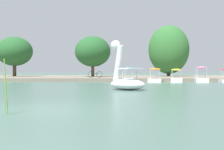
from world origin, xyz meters
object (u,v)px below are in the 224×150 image
Objects in this scene: swan_boat at (126,78)px; tree_sapling_by_fence at (14,51)px; pedal_boat_cyan at (129,78)px; pedal_boat_yellow at (176,78)px; pedal_boat_orange at (155,78)px; pedal_boat_pink at (201,78)px; tree_willow_overhanging at (169,50)px; bicycle_parked at (95,74)px; tree_broadleaf_left at (93,52)px.

tree_sapling_by_fence reaches higher than swan_boat.
pedal_boat_cyan is 0.90× the size of pedal_boat_yellow.
pedal_boat_orange is at bearing -35.87° from tree_sapling_by_fence.
swan_boat reaches higher than pedal_boat_yellow.
swan_boat is 14.75m from pedal_boat_yellow.
pedal_boat_orange is 4.81m from pedal_boat_pink.
tree_willow_overhanging is at bearing 85.06° from pedal_boat_yellow.
bicycle_parked is at bearing -129.71° from tree_willow_overhanging.
swan_boat is 0.40× the size of tree_sapling_by_fence.
pedal_boat_orange is 15.60m from tree_broadleaf_left.
pedal_boat_pink is 0.26× the size of tree_willow_overhanging.
tree_sapling_by_fence is 12.15m from tree_broadleaf_left.
swan_boat reaches higher than pedal_boat_orange.
tree_broadleaf_left is 3.67× the size of bicycle_parked.
pedal_boat_orange is 1.34× the size of bicycle_parked.
pedal_boat_cyan is (0.42, 13.73, -0.27)m from swan_boat.
tree_willow_overhanging is at bearing 50.29° from bicycle_parked.
tree_sapling_by_fence is (-22.12, 14.56, 3.72)m from pedal_boat_yellow.
bicycle_parked is (-10.32, -12.43, -3.75)m from tree_willow_overhanging.
pedal_boat_pink is at bearing -30.47° from tree_sapling_by_fence.
swan_boat is at bearing -111.17° from pedal_boat_yellow.
pedal_boat_cyan is at bearing -68.66° from tree_broadleaf_left.
tree_broadleaf_left is (-11.50, -3.57, -0.48)m from tree_willow_overhanging.
swan_boat is 15.90m from pedal_boat_pink.
pedal_boat_cyan is at bearing -40.27° from tree_sapling_by_fence.
pedal_boat_yellow is at bearing 68.83° from swan_boat.
pedal_boat_pink is 18.58m from tree_broadleaf_left.
pedal_boat_pink reaches higher than pedal_boat_orange.
pedal_boat_yellow is at bearing -52.61° from tree_broadleaf_left.
pedal_boat_orange is 0.99× the size of pedal_boat_yellow.
swan_boat is 18.39m from bicycle_parked.
tree_willow_overhanging is (1.45, 16.72, 4.08)m from pedal_boat_yellow.
pedal_boat_yellow is (2.21, -0.17, 0.01)m from pedal_boat_orange.
pedal_boat_yellow reaches higher than bicycle_parked.
pedal_boat_cyan is at bearing -176.01° from pedal_boat_orange.
tree_sapling_by_fence reaches higher than pedal_boat_cyan.
swan_boat is 0.36× the size of tree_willow_overhanging.
tree_sapling_by_fence reaches higher than pedal_boat_orange.
pedal_boat_orange is at bearing -31.73° from bicycle_parked.
pedal_boat_orange is (3.12, 13.92, -0.27)m from swan_boat.
pedal_boat_cyan is 0.27× the size of tree_sapling_by_fence.
swan_boat is at bearing -78.86° from bicycle_parked.
tree_broadleaf_left reaches higher than swan_boat.
tree_willow_overhanging is 1.12× the size of tree_sapling_by_fence.
swan_boat is 1.49× the size of pedal_boat_cyan.
swan_boat is 1.36× the size of pedal_boat_orange.
pedal_boat_yellow is 1.02× the size of pedal_boat_pink.
pedal_boat_pink is 17.22m from tree_willow_overhanging.
pedal_boat_cyan is at bearing -47.35° from bicycle_parked.
tree_willow_overhanging is (3.65, 16.56, 4.09)m from pedal_boat_orange.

